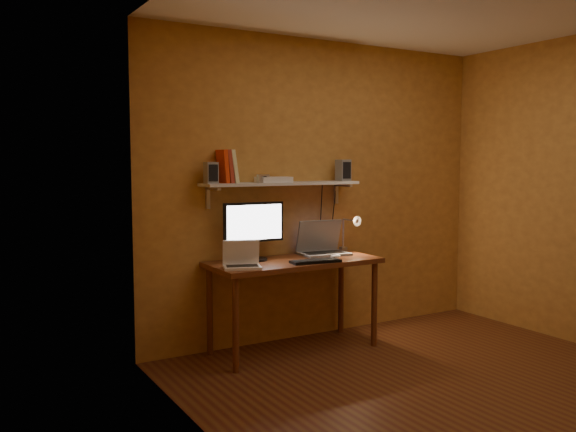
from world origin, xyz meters
TOP-DOWN VIEW (x-y plane):
  - room at (0.00, 0.00)m, footprint 3.44×3.24m
  - desk at (-0.48, 1.28)m, footprint 1.40×0.60m
  - wall_shelf at (-0.48, 1.47)m, footprint 1.40×0.25m
  - monitor at (-0.77, 1.42)m, footprint 0.52×0.23m
  - laptop at (-0.11, 1.42)m, footprint 0.43×0.33m
  - netbook at (-1.00, 1.17)m, footprint 0.33×0.28m
  - keyboard at (-0.40, 1.08)m, footprint 0.42×0.19m
  - mouse at (-0.16, 1.15)m, footprint 0.13×0.10m
  - desk_lamp at (0.18, 1.41)m, footprint 0.09×0.23m
  - speaker_left at (-1.12, 1.46)m, footprint 0.09×0.09m
  - speaker_right at (0.14, 1.48)m, footprint 0.11×0.11m
  - books at (-0.96, 1.50)m, footprint 0.14×0.18m
  - shelf_camera at (-0.69, 1.41)m, footprint 0.12×0.06m
  - router at (-0.56, 1.46)m, footprint 0.28×0.19m

SIDE VIEW (x-z plane):
  - desk at x=-0.48m, z-range 0.29..1.04m
  - keyboard at x=-0.40m, z-range 0.75..0.77m
  - mouse at x=-0.16m, z-range 0.75..0.79m
  - netbook at x=-1.00m, z-range 0.70..0.91m
  - laptop at x=-0.11m, z-range 0.68..0.97m
  - desk_lamp at x=0.18m, z-range 0.77..1.15m
  - monitor at x=-0.77m, z-range 0.78..1.25m
  - room at x=0.00m, z-range -0.02..2.62m
  - wall_shelf at x=-0.48m, z-range 1.26..1.46m
  - router at x=-0.56m, z-range 1.38..1.42m
  - shelf_camera at x=-0.69m, z-range 1.37..1.44m
  - speaker_left at x=-1.12m, z-range 1.38..1.54m
  - speaker_right at x=0.14m, z-range 1.38..1.56m
  - books at x=-0.96m, z-range 1.37..1.64m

